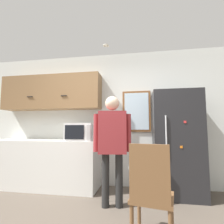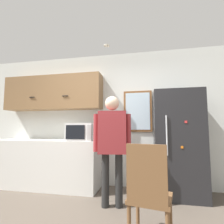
% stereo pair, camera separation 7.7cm
% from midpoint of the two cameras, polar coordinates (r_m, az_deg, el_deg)
% --- Properties ---
extents(back_wall, '(6.00, 0.06, 2.70)m').
position_cam_midpoint_polar(back_wall, '(3.64, -0.70, -1.95)').
color(back_wall, silver).
rests_on(back_wall, ground_plane).
extents(counter, '(2.10, 0.64, 0.91)m').
position_cam_midpoint_polar(counter, '(3.79, -19.87, -15.40)').
color(counter, silver).
rests_on(counter, ground_plane).
extents(upper_cabinets, '(2.10, 0.37, 0.71)m').
position_cam_midpoint_polar(upper_cabinets, '(3.92, -18.11, 5.86)').
color(upper_cabinets, olive).
extents(microwave, '(0.50, 0.39, 0.32)m').
position_cam_midpoint_polar(microwave, '(3.32, -9.29, -6.44)').
color(microwave, white).
rests_on(microwave, counter).
extents(person, '(0.56, 0.28, 1.62)m').
position_cam_midpoint_polar(person, '(2.64, 0.88, -8.63)').
color(person, black).
rests_on(person, ground_plane).
extents(refrigerator, '(0.79, 0.68, 1.77)m').
position_cam_midpoint_polar(refrigerator, '(3.25, 21.36, -9.36)').
color(refrigerator, '#232326').
rests_on(refrigerator, ground_plane).
extents(chair, '(0.49, 0.49, 0.98)m').
position_cam_midpoint_polar(chair, '(1.93, 13.11, -23.63)').
color(chair, brown).
rests_on(chair, ground_plane).
extents(window, '(0.56, 0.05, 0.82)m').
position_cam_midpoint_polar(window, '(3.53, 9.01, 0.27)').
color(window, brown).
extents(ceiling_light, '(0.11, 0.11, 0.01)m').
position_cam_midpoint_polar(ceiling_light, '(3.50, -1.06, 20.89)').
color(ceiling_light, white).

